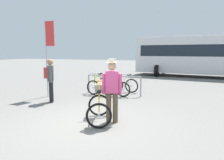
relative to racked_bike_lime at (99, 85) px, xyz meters
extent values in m
plane|color=slate|center=(1.51, -3.83, -0.37)|extent=(80.00, 80.00, 0.00)
cylinder|color=#99999E|center=(-0.42, -0.19, 0.06)|extent=(0.06, 0.06, 0.85)
cylinder|color=#99999E|center=(2.03, -0.14, 0.06)|extent=(0.06, 0.06, 0.85)
cylinder|color=#99999E|center=(0.81, -0.16, 0.48)|extent=(2.45, 0.10, 0.05)
torus|color=black|center=(0.03, 0.51, -0.04)|extent=(0.66, 0.11, 0.66)
cylinder|color=#B7B7BC|center=(0.03, 0.51, -0.04)|extent=(0.08, 0.07, 0.08)
torus|color=black|center=(-0.02, -0.51, -0.04)|extent=(0.66, 0.11, 0.66)
cylinder|color=#B7B7BC|center=(-0.02, -0.51, -0.04)|extent=(0.08, 0.07, 0.08)
cube|color=#9ED14C|center=(0.00, 0.00, 0.19)|extent=(0.08, 0.92, 0.04)
cube|color=#9ED14C|center=(0.00, -0.05, 0.41)|extent=(0.07, 0.61, 0.04)
cylinder|color=#9ED14C|center=(0.01, 0.18, 0.24)|extent=(0.03, 0.03, 0.55)
cube|color=black|center=(0.01, 0.18, 0.51)|extent=(0.13, 0.25, 0.06)
cylinder|color=#9ED14C|center=(-0.02, -0.39, 0.28)|extent=(0.03, 0.03, 0.63)
cylinder|color=#B7B7BC|center=(-0.02, -0.39, 0.59)|extent=(0.52, 0.05, 0.03)
torus|color=black|center=(0.71, 0.53, -0.04)|extent=(0.66, 0.09, 0.66)
cylinder|color=#B7B7BC|center=(0.71, 0.53, -0.04)|extent=(0.08, 0.06, 0.08)
torus|color=black|center=(0.69, -0.49, -0.04)|extent=(0.66, 0.09, 0.66)
cylinder|color=#B7B7BC|center=(0.69, -0.49, -0.04)|extent=(0.08, 0.06, 0.08)
cube|color=orange|center=(0.70, 0.02, 0.19)|extent=(0.06, 0.92, 0.04)
cube|color=orange|center=(0.70, -0.03, 0.41)|extent=(0.05, 0.61, 0.04)
cylinder|color=orange|center=(0.70, 0.20, 0.24)|extent=(0.03, 0.03, 0.55)
cube|color=black|center=(0.70, 0.20, 0.51)|extent=(0.13, 0.24, 0.06)
cylinder|color=orange|center=(0.69, -0.37, 0.28)|extent=(0.03, 0.03, 0.63)
cylinder|color=#B7B7BC|center=(0.69, -0.37, 0.59)|extent=(0.52, 0.04, 0.03)
torus|color=black|center=(1.45, 0.54, -0.04)|extent=(0.66, 0.13, 0.66)
cylinder|color=#B7B7BC|center=(1.45, 0.54, -0.04)|extent=(0.09, 0.07, 0.08)
torus|color=black|center=(1.35, -0.48, -0.04)|extent=(0.66, 0.13, 0.66)
cylinder|color=#B7B7BC|center=(1.35, -0.48, -0.04)|extent=(0.09, 0.07, 0.08)
cube|color=silver|center=(1.40, 0.03, 0.19)|extent=(0.12, 0.92, 0.04)
cube|color=silver|center=(1.40, -0.02, 0.41)|extent=(0.09, 0.61, 0.04)
cylinder|color=silver|center=(1.42, 0.21, 0.24)|extent=(0.03, 0.03, 0.55)
cube|color=black|center=(1.42, 0.21, 0.51)|extent=(0.14, 0.25, 0.06)
cylinder|color=silver|center=(1.36, -0.36, 0.28)|extent=(0.03, 0.03, 0.63)
cylinder|color=#B7B7BC|center=(1.36, -0.36, 0.59)|extent=(0.52, 0.08, 0.03)
torus|color=black|center=(1.86, -4.11, -0.04)|extent=(0.63, 0.32, 0.66)
cylinder|color=#B7B7BC|center=(1.86, -4.11, -0.04)|extent=(0.10, 0.09, 0.08)
torus|color=black|center=(1.45, -3.18, -0.04)|extent=(0.63, 0.32, 0.66)
cylinder|color=#B7B7BC|center=(1.45, -3.18, -0.04)|extent=(0.10, 0.09, 0.08)
cube|color=yellow|center=(1.65, -3.64, 0.19)|extent=(0.40, 0.86, 0.04)
cube|color=yellow|center=(1.63, -3.60, 0.41)|extent=(0.28, 0.58, 0.04)
cylinder|color=yellow|center=(1.73, -3.81, 0.24)|extent=(0.03, 0.03, 0.55)
cube|color=black|center=(1.73, -3.81, 0.51)|extent=(0.21, 0.27, 0.06)
cylinder|color=yellow|center=(1.50, -3.29, 0.28)|extent=(0.03, 0.03, 0.63)
cylinder|color=#B7B7BC|center=(1.50, -3.29, 0.59)|extent=(0.49, 0.23, 0.03)
cube|color=gray|center=(1.44, -3.16, 0.47)|extent=(0.32, 0.29, 0.22)
ellipsoid|color=tan|center=(1.44, -3.16, 0.57)|extent=(0.23, 0.22, 0.16)
sphere|color=tan|center=(1.41, -3.08, 0.67)|extent=(0.11, 0.11, 0.11)
cylinder|color=brown|center=(2.08, -3.53, 0.04)|extent=(0.14, 0.14, 0.82)
cylinder|color=brown|center=(1.91, -3.57, 0.04)|extent=(0.14, 0.14, 0.82)
cube|color=#E54C8C|center=(1.99, -3.55, 0.74)|extent=(0.38, 0.28, 0.58)
cylinder|color=#E54C8C|center=(2.21, -3.51, 0.69)|extent=(0.09, 0.09, 0.55)
cylinder|color=#E54C8C|center=(1.79, -3.63, 0.69)|extent=(0.09, 0.09, 0.55)
sphere|color=tan|center=(1.99, -3.55, 1.16)|extent=(0.22, 0.22, 0.22)
cylinder|color=beige|center=(1.99, -3.55, 1.26)|extent=(0.32, 0.32, 0.02)
cylinder|color=beige|center=(1.99, -3.55, 1.31)|extent=(0.20, 0.20, 0.09)
cylinder|color=black|center=(-1.00, -2.19, 0.04)|extent=(0.14, 0.14, 0.82)
cylinder|color=black|center=(-0.91, -2.34, 0.04)|extent=(0.14, 0.14, 0.82)
cube|color=#4C4C51|center=(-0.96, -2.26, 0.74)|extent=(0.35, 0.39, 0.58)
cylinder|color=#4C4C51|center=(-1.05, -2.06, 0.69)|extent=(0.09, 0.09, 0.55)
cylinder|color=#4C4C51|center=(-0.82, -2.44, 0.69)|extent=(0.09, 0.09, 0.55)
sphere|color=#9E7051|center=(-0.96, -2.26, 1.16)|extent=(0.22, 0.22, 0.22)
cube|color=#B23333|center=(-1.09, -2.35, 0.76)|extent=(0.26, 0.29, 0.40)
cube|color=silver|center=(5.01, 8.27, 1.28)|extent=(10.20, 3.48, 2.70)
cube|color=#19232D|center=(5.01, 8.27, 1.63)|extent=(9.40, 3.42, 0.84)
cube|color=silver|center=(5.01, 8.27, 2.67)|extent=(9.18, 3.13, 0.08)
cylinder|color=black|center=(1.65, 7.35, 0.08)|extent=(0.34, 0.92, 0.90)
cylinder|color=black|center=(1.90, 9.84, 0.08)|extent=(0.34, 0.92, 0.90)
cylinder|color=#B2B2B7|center=(-1.72, -1.50, 1.23)|extent=(0.05, 0.05, 3.20)
cube|color=red|center=(-1.50, -1.50, 2.28)|extent=(0.40, 0.03, 1.00)
camera|label=1|loc=(3.86, -8.55, 1.54)|focal=32.50mm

